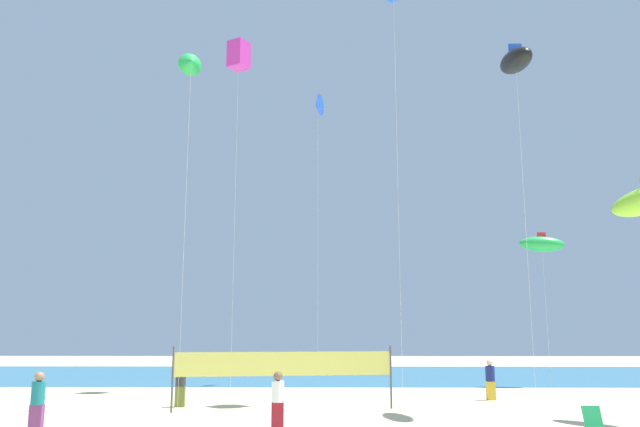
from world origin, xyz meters
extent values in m
cube|color=teal|center=(0.00, 28.20, 0.00)|extent=(120.00, 20.00, 0.01)
cube|color=maroon|center=(-1.08, 4.01, 0.39)|extent=(0.37, 0.22, 0.78)
cylinder|color=white|center=(-1.08, 4.01, 1.10)|extent=(0.39, 0.39, 0.64)
sphere|color=brown|center=(-1.08, 4.01, 1.57)|extent=(0.29, 0.29, 0.29)
cube|color=gold|center=(7.62, 12.15, 0.40)|extent=(0.38, 0.23, 0.79)
cylinder|color=navy|center=(7.62, 12.15, 1.12)|extent=(0.40, 0.40, 0.66)
sphere|color=beige|center=(7.62, 12.15, 1.60)|extent=(0.29, 0.29, 0.29)
cube|color=olive|center=(-5.38, 9.48, 0.40)|extent=(0.38, 0.23, 0.80)
cylinder|color=#2D2D33|center=(-5.38, 9.48, 1.13)|extent=(0.40, 0.40, 0.66)
sphere|color=brown|center=(-5.38, 9.48, 1.60)|extent=(0.29, 0.29, 0.29)
cube|color=#7A3872|center=(-8.23, 3.12, 0.40)|extent=(0.38, 0.23, 0.80)
cylinder|color=#19727A|center=(-8.23, 3.12, 1.13)|extent=(0.40, 0.40, 0.66)
sphere|color=#997051|center=(-8.23, 3.12, 1.61)|extent=(0.30, 0.30, 0.30)
cube|color=#1E8C4C|center=(7.94, 2.17, 0.60)|extent=(0.52, 0.23, 0.57)
cylinder|color=#4C4C51|center=(-5.28, 7.69, 1.20)|extent=(0.08, 0.08, 2.40)
cylinder|color=#4C4C51|center=(2.96, 9.08, 1.20)|extent=(0.08, 0.08, 2.40)
cube|color=#EAE566|center=(-1.16, 8.38, 1.73)|extent=(8.25, 1.41, 0.90)
cylinder|color=silver|center=(-5.27, 8.62, 7.07)|extent=(0.01, 0.01, 14.15)
cone|color=green|center=(-5.27, 8.62, 14.15)|extent=(1.10, 0.83, 1.01)
cylinder|color=silver|center=(-0.06, 19.88, 8.20)|extent=(0.01, 0.01, 16.40)
cone|color=blue|center=(-0.06, 19.88, 16.40)|extent=(0.71, 1.35, 1.32)
cylinder|color=silver|center=(3.56, 10.34, 9.48)|extent=(0.01, 0.01, 18.96)
cylinder|color=silver|center=(7.93, 7.03, 6.73)|extent=(0.01, 0.01, 13.45)
ellipsoid|color=black|center=(7.93, 7.03, 13.45)|extent=(1.06, 2.77, 1.38)
cube|color=blue|center=(7.93, 7.03, 13.84)|extent=(0.52, 0.06, 0.65)
cylinder|color=silver|center=(12.44, 18.55, 3.86)|extent=(0.01, 0.01, 7.71)
ellipsoid|color=green|center=(12.44, 18.55, 7.71)|extent=(2.59, 1.33, 1.02)
cube|color=red|center=(12.44, 18.55, 8.08)|extent=(0.48, 0.06, 0.61)
cylinder|color=silver|center=(-4.32, 15.72, 8.87)|extent=(0.01, 0.01, 17.74)
cube|color=#D833A5|center=(-4.32, 15.72, 17.74)|extent=(1.29, 1.29, 1.51)
camera|label=1|loc=(0.47, -16.43, 2.98)|focal=35.46mm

